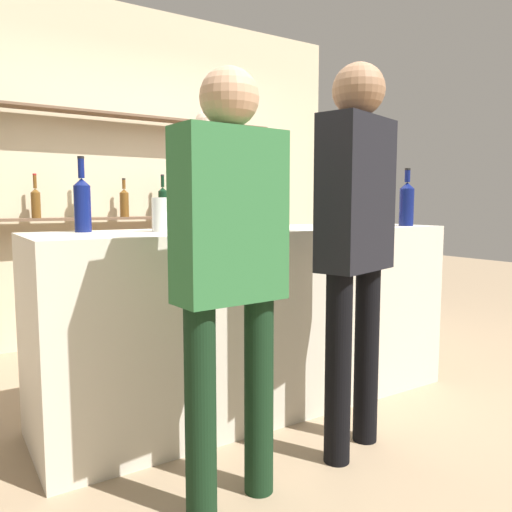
{
  "coord_description": "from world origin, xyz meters",
  "views": [
    {
      "loc": [
        -1.5,
        -2.33,
        1.15
      ],
      "look_at": [
        0.0,
        0.0,
        0.86
      ],
      "focal_mm": 35.0,
      "sensor_mm": 36.0,
      "label": 1
    }
  ],
  "objects_px": {
    "counter_bottle_0": "(259,207)",
    "counter_bottle_3": "(82,203)",
    "customer_center": "(356,226)",
    "customer_left": "(230,254)",
    "counter_bottle_1": "(258,202)",
    "counter_bottle_2": "(407,203)",
    "cork_jar": "(163,215)",
    "ice_bucket": "(213,208)",
    "server_behind_counter": "(213,212)"
  },
  "relations": [
    {
      "from": "counter_bottle_0",
      "to": "counter_bottle_3",
      "type": "xyz_separation_m",
      "value": [
        -1.06,
        -0.04,
        0.02
      ]
    },
    {
      "from": "customer_center",
      "to": "customer_left",
      "type": "bearing_deg",
      "value": 77.11
    },
    {
      "from": "counter_bottle_0",
      "to": "counter_bottle_1",
      "type": "bearing_deg",
      "value": -123.98
    },
    {
      "from": "counter_bottle_0",
      "to": "counter_bottle_1",
      "type": "height_order",
      "value": "counter_bottle_1"
    },
    {
      "from": "counter_bottle_2",
      "to": "counter_bottle_3",
      "type": "xyz_separation_m",
      "value": [
        -1.88,
        0.4,
        -0.0
      ]
    },
    {
      "from": "cork_jar",
      "to": "counter_bottle_2",
      "type": "bearing_deg",
      "value": -8.06
    },
    {
      "from": "counter_bottle_2",
      "to": "counter_bottle_1",
      "type": "bearing_deg",
      "value": 169.54
    },
    {
      "from": "counter_bottle_3",
      "to": "cork_jar",
      "type": "bearing_deg",
      "value": -27.54
    },
    {
      "from": "counter_bottle_2",
      "to": "customer_left",
      "type": "xyz_separation_m",
      "value": [
        -1.59,
        -0.55,
        -0.19
      ]
    },
    {
      "from": "ice_bucket",
      "to": "customer_center",
      "type": "height_order",
      "value": "customer_center"
    },
    {
      "from": "server_behind_counter",
      "to": "customer_center",
      "type": "relative_size",
      "value": 1.02
    },
    {
      "from": "server_behind_counter",
      "to": "customer_center",
      "type": "xyz_separation_m",
      "value": [
        -0.02,
        -1.4,
        -0.04
      ]
    },
    {
      "from": "counter_bottle_2",
      "to": "counter_bottle_0",
      "type": "bearing_deg",
      "value": 152.29
    },
    {
      "from": "counter_bottle_3",
      "to": "customer_left",
      "type": "height_order",
      "value": "customer_left"
    },
    {
      "from": "counter_bottle_3",
      "to": "cork_jar",
      "type": "xyz_separation_m",
      "value": [
        0.34,
        -0.18,
        -0.06
      ]
    },
    {
      "from": "counter_bottle_3",
      "to": "server_behind_counter",
      "type": "xyz_separation_m",
      "value": [
        0.99,
        0.51,
        -0.06
      ]
    },
    {
      "from": "counter_bottle_0",
      "to": "counter_bottle_1",
      "type": "distance_m",
      "value": 0.3
    },
    {
      "from": "ice_bucket",
      "to": "counter_bottle_1",
      "type": "bearing_deg",
      "value": 5.42
    },
    {
      "from": "counter_bottle_2",
      "to": "cork_jar",
      "type": "relative_size",
      "value": 2.11
    },
    {
      "from": "ice_bucket",
      "to": "customer_center",
      "type": "bearing_deg",
      "value": -59.96
    },
    {
      "from": "counter_bottle_3",
      "to": "cork_jar",
      "type": "height_order",
      "value": "counter_bottle_3"
    },
    {
      "from": "cork_jar",
      "to": "customer_left",
      "type": "xyz_separation_m",
      "value": [
        -0.05,
        -0.77,
        -0.13
      ]
    },
    {
      "from": "server_behind_counter",
      "to": "cork_jar",
      "type": "bearing_deg",
      "value": -43.13
    },
    {
      "from": "counter_bottle_3",
      "to": "customer_left",
      "type": "relative_size",
      "value": 0.23
    },
    {
      "from": "customer_left",
      "to": "counter_bottle_0",
      "type": "bearing_deg",
      "value": -41.83
    },
    {
      "from": "ice_bucket",
      "to": "cork_jar",
      "type": "height_order",
      "value": "ice_bucket"
    },
    {
      "from": "counter_bottle_0",
      "to": "customer_center",
      "type": "xyz_separation_m",
      "value": [
        -0.09,
        -0.93,
        -0.08
      ]
    },
    {
      "from": "counter_bottle_2",
      "to": "ice_bucket",
      "type": "distance_m",
      "value": 1.3
    },
    {
      "from": "ice_bucket",
      "to": "customer_left",
      "type": "distance_m",
      "value": 0.78
    },
    {
      "from": "counter_bottle_1",
      "to": "cork_jar",
      "type": "relative_size",
      "value": 2.24
    },
    {
      "from": "ice_bucket",
      "to": "customer_left",
      "type": "relative_size",
      "value": 0.14
    },
    {
      "from": "customer_left",
      "to": "server_behind_counter",
      "type": "bearing_deg",
      "value": -29.61
    },
    {
      "from": "cork_jar",
      "to": "customer_left",
      "type": "height_order",
      "value": "customer_left"
    },
    {
      "from": "counter_bottle_0",
      "to": "cork_jar",
      "type": "height_order",
      "value": "counter_bottle_0"
    },
    {
      "from": "counter_bottle_0",
      "to": "customer_center",
      "type": "distance_m",
      "value": 0.94
    },
    {
      "from": "cork_jar",
      "to": "server_behind_counter",
      "type": "bearing_deg",
      "value": 46.77
    },
    {
      "from": "server_behind_counter",
      "to": "customer_center",
      "type": "bearing_deg",
      "value": -0.79
    },
    {
      "from": "ice_bucket",
      "to": "customer_center",
      "type": "distance_m",
      "value": 0.76
    },
    {
      "from": "counter_bottle_1",
      "to": "cork_jar",
      "type": "xyz_separation_m",
      "value": [
        -0.54,
        0.03,
        -0.06
      ]
    },
    {
      "from": "counter_bottle_0",
      "to": "customer_left",
      "type": "height_order",
      "value": "customer_left"
    },
    {
      "from": "server_behind_counter",
      "to": "customer_center",
      "type": "distance_m",
      "value": 1.4
    },
    {
      "from": "customer_center",
      "to": "ice_bucket",
      "type": "bearing_deg",
      "value": 12.65
    },
    {
      "from": "server_behind_counter",
      "to": "counter_bottle_3",
      "type": "bearing_deg",
      "value": -62.68
    },
    {
      "from": "server_behind_counter",
      "to": "customer_left",
      "type": "xyz_separation_m",
      "value": [
        -0.7,
        -1.46,
        -0.13
      ]
    },
    {
      "from": "cork_jar",
      "to": "customer_center",
      "type": "xyz_separation_m",
      "value": [
        0.63,
        -0.71,
        -0.04
      ]
    },
    {
      "from": "counter_bottle_3",
      "to": "customer_left",
      "type": "bearing_deg",
      "value": -72.88
    },
    {
      "from": "counter_bottle_1",
      "to": "counter_bottle_2",
      "type": "relative_size",
      "value": 1.06
    },
    {
      "from": "counter_bottle_1",
      "to": "customer_center",
      "type": "relative_size",
      "value": 0.22
    },
    {
      "from": "counter_bottle_1",
      "to": "customer_center",
      "type": "height_order",
      "value": "customer_center"
    },
    {
      "from": "counter_bottle_3",
      "to": "ice_bucket",
      "type": "height_order",
      "value": "counter_bottle_3"
    }
  ]
}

